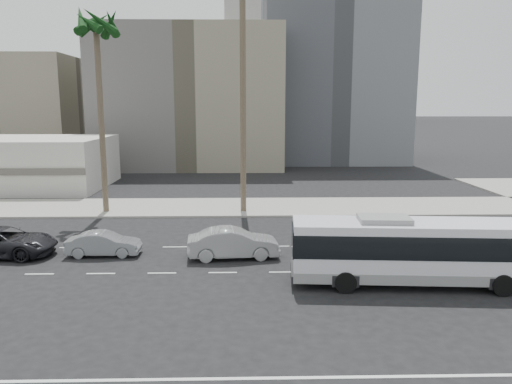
{
  "coord_description": "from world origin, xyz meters",
  "views": [
    {
      "loc": [
        -4.89,
        -22.99,
        8.17
      ],
      "look_at": [
        -4.26,
        4.0,
        3.35
      ],
      "focal_mm": 34.09,
      "sensor_mm": 36.0,
      "label": 1
    }
  ],
  "objects_px": {
    "palm_mid": "(96,29)",
    "car_b": "(104,244)",
    "city_bus": "(415,249)",
    "car_a": "(233,243)",
    "car_c": "(3,242)"
  },
  "relations": [
    {
      "from": "palm_mid",
      "to": "car_b",
      "type": "bearing_deg",
      "value": -74.98
    },
    {
      "from": "palm_mid",
      "to": "city_bus",
      "type": "bearing_deg",
      "value": -40.2
    },
    {
      "from": "city_bus",
      "to": "car_b",
      "type": "relative_size",
      "value": 2.82
    },
    {
      "from": "city_bus",
      "to": "car_a",
      "type": "relative_size",
      "value": 2.29
    },
    {
      "from": "city_bus",
      "to": "car_c",
      "type": "relative_size",
      "value": 1.99
    },
    {
      "from": "city_bus",
      "to": "palm_mid",
      "type": "height_order",
      "value": "palm_mid"
    },
    {
      "from": "car_c",
      "to": "city_bus",
      "type": "bearing_deg",
      "value": -99.16
    },
    {
      "from": "city_bus",
      "to": "car_b",
      "type": "distance_m",
      "value": 16.3
    },
    {
      "from": "car_a",
      "to": "palm_mid",
      "type": "bearing_deg",
      "value": 36.52
    },
    {
      "from": "city_bus",
      "to": "car_b",
      "type": "height_order",
      "value": "city_bus"
    },
    {
      "from": "car_c",
      "to": "palm_mid",
      "type": "bearing_deg",
      "value": -9.81
    },
    {
      "from": "car_b",
      "to": "car_c",
      "type": "distance_m",
      "value": 5.5
    },
    {
      "from": "city_bus",
      "to": "palm_mid",
      "type": "distance_m",
      "value": 26.93
    },
    {
      "from": "car_c",
      "to": "car_b",
      "type": "bearing_deg",
      "value": -86.74
    },
    {
      "from": "city_bus",
      "to": "car_b",
      "type": "xyz_separation_m",
      "value": [
        -15.55,
        4.78,
        -1.02
      ]
    }
  ]
}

